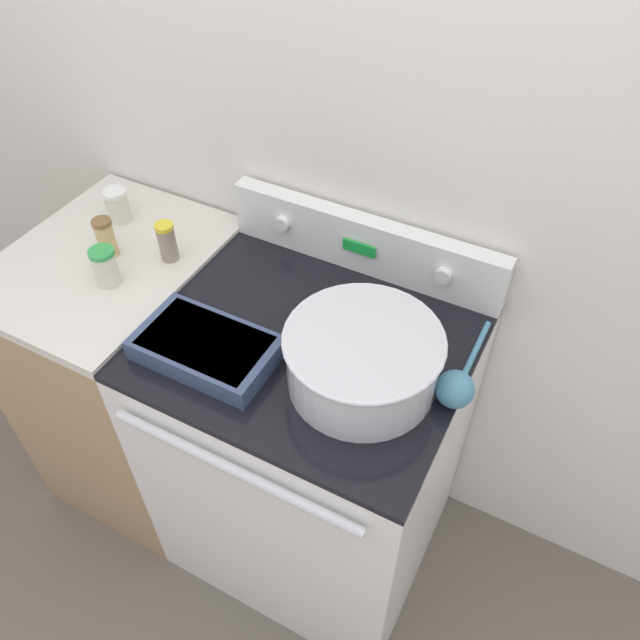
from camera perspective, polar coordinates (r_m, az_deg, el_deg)
ground_plane at (r=2.15m, az=-5.17°, el=-25.26°), size 12.00×12.00×0.00m
kitchen_wall at (r=1.54m, az=5.46°, el=14.67°), size 8.00×0.05×2.50m
stove_range at (r=1.84m, az=-0.80°, el=-11.93°), size 0.75×0.68×0.95m
control_panel at (r=1.61m, az=4.06°, el=6.97°), size 0.75×0.07×0.16m
side_counter at (r=2.10m, az=-16.18°, el=-4.63°), size 0.51×0.65×0.96m
mixing_bowl at (r=1.33m, az=3.93°, el=-3.43°), size 0.34×0.34×0.14m
casserole_dish at (r=1.44m, az=-10.37°, el=-2.41°), size 0.32×0.19×0.05m
ladle at (r=1.36m, az=12.36°, el=-5.98°), size 0.08×0.30×0.08m
spice_jar_yellow_cap at (r=1.68m, az=-13.80°, el=6.98°), size 0.05×0.05×0.11m
spice_jar_green_cap at (r=1.65m, az=-19.02°, el=4.65°), size 0.06×0.06×0.10m
spice_jar_brown_cap at (r=1.74m, az=-18.99°, el=7.15°), size 0.05×0.05×0.11m
spice_jar_white_cap at (r=1.87m, az=-18.01°, el=9.95°), size 0.07×0.07×0.10m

